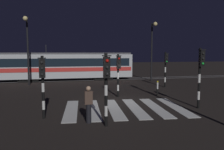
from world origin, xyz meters
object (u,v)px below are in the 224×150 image
object	(u,v)px
traffic_light_corner_far_right	(166,64)
tram	(67,66)
traffic_light_corner_near_left	(43,78)
traffic_light_kerb_mid_left	(106,79)
street_lamp_trackside_left	(27,42)
street_lamp_trackside_right	(153,44)
bollard_island_edge	(157,88)
pedestrian_waiting_at_kerb	(89,104)
traffic_light_corner_near_right	(201,69)
traffic_light_median_centre	(118,69)

from	to	relation	value
traffic_light_corner_far_right	tram	distance (m)	11.67
traffic_light_corner_near_left	traffic_light_kerb_mid_left	size ratio (longest dim) A/B	0.96
street_lamp_trackside_left	street_lamp_trackside_right	bearing A→B (deg)	2.58
street_lamp_trackside_right	bollard_island_edge	bearing A→B (deg)	-110.23
tram	traffic_light_kerb_mid_left	bearing A→B (deg)	-85.62
traffic_light_corner_near_left	tram	world-z (taller)	tram
pedestrian_waiting_at_kerb	bollard_island_edge	size ratio (longest dim) A/B	1.54
traffic_light_corner_near_right	tram	bearing A→B (deg)	115.07
traffic_light_corner_near_left	street_lamp_trackside_right	bearing A→B (deg)	49.26
street_lamp_trackside_right	pedestrian_waiting_at_kerb	xyz separation A→B (m)	(-8.94, -13.89, -3.36)
traffic_light_corner_near_left	street_lamp_trackside_right	world-z (taller)	street_lamp_trackside_right
street_lamp_trackside_right	tram	xyz separation A→B (m)	(-9.58, 2.74, -2.49)
traffic_light_corner_near_left	traffic_light_corner_far_right	xyz separation A→B (m)	(10.31, 7.96, 0.15)
traffic_light_corner_near_right	traffic_light_corner_far_right	distance (m)	7.98
traffic_light_corner_near_left	traffic_light_kerb_mid_left	bearing A→B (deg)	-33.47
traffic_light_median_centre	pedestrian_waiting_at_kerb	bearing A→B (deg)	-116.84
traffic_light_corner_near_left	tram	size ratio (longest dim) A/B	0.20
traffic_light_corner_near_left	street_lamp_trackside_left	xyz separation A→B (m)	(-2.39, 12.18, 2.25)
traffic_light_corner_near_right	pedestrian_waiting_at_kerb	size ratio (longest dim) A/B	2.04
traffic_light_median_centre	traffic_light_corner_far_right	bearing A→B (deg)	33.02
traffic_light_median_centre	traffic_light_corner_near_left	bearing A→B (deg)	-137.77
traffic_light_kerb_mid_left	traffic_light_median_centre	xyz separation A→B (m)	(2.11, 6.25, -0.05)
traffic_light_corner_near_left	traffic_light_corner_near_right	size ratio (longest dim) A/B	0.88
traffic_light_corner_far_right	tram	size ratio (longest dim) A/B	0.21
street_lamp_trackside_right	tram	size ratio (longest dim) A/B	0.43
traffic_light_corner_near_left	street_lamp_trackside_right	size ratio (longest dim) A/B	0.46
traffic_light_corner_far_right	street_lamp_trackside_left	world-z (taller)	street_lamp_trackside_left
traffic_light_corner_far_right	bollard_island_edge	size ratio (longest dim) A/B	2.98
traffic_light_kerb_mid_left	traffic_light_median_centre	bearing A→B (deg)	71.33
traffic_light_median_centre	bollard_island_edge	size ratio (longest dim) A/B	2.82
tram	pedestrian_waiting_at_kerb	xyz separation A→B (m)	(0.64, -16.63, -0.87)
traffic_light_kerb_mid_left	street_lamp_trackside_left	size ratio (longest dim) A/B	0.48
traffic_light_median_centre	pedestrian_waiting_at_kerb	size ratio (longest dim) A/B	1.83
traffic_light_kerb_mid_left	street_lamp_trackside_right	xyz separation A→B (m)	(8.25, 14.61, 2.13)
traffic_light_median_centre	traffic_light_corner_near_right	bearing A→B (deg)	-48.72
street_lamp_trackside_left	bollard_island_edge	size ratio (longest dim) A/B	6.01
traffic_light_corner_near_right	pedestrian_waiting_at_kerb	xyz separation A→B (m)	(-6.55, -1.27, -1.43)
bollard_island_edge	pedestrian_waiting_at_kerb	bearing A→B (deg)	-136.77
street_lamp_trackside_right	traffic_light_median_centre	bearing A→B (deg)	-126.28
tram	traffic_light_corner_far_right	bearing A→B (deg)	-40.43
traffic_light_corner_far_right	street_lamp_trackside_left	size ratio (longest dim) A/B	0.49
traffic_light_corner_far_right	tram	world-z (taller)	tram
street_lamp_trackside_right	traffic_light_corner_near_left	bearing A→B (deg)	-130.74
traffic_light_median_centre	pedestrian_waiting_at_kerb	world-z (taller)	traffic_light_median_centre
traffic_light_kerb_mid_left	street_lamp_trackside_left	distance (m)	15.08
traffic_light_corner_near_left	traffic_light_corner_near_right	world-z (taller)	traffic_light_corner_near_right
street_lamp_trackside_left	pedestrian_waiting_at_kerb	size ratio (longest dim) A/B	3.90
traffic_light_corner_near_left	pedestrian_waiting_at_kerb	world-z (taller)	traffic_light_corner_near_left
traffic_light_corner_far_right	traffic_light_median_centre	size ratio (longest dim) A/B	1.06
traffic_light_corner_near_left	traffic_light_kerb_mid_left	xyz separation A→B (m)	(2.76, -1.83, 0.09)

